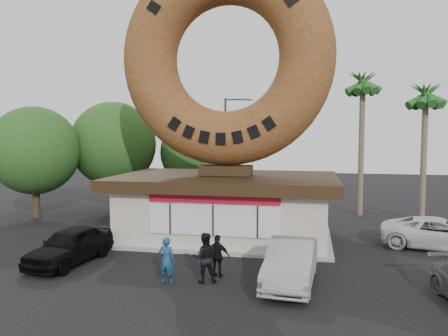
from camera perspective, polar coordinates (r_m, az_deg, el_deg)
ground at (r=17.30m, az=-3.60°, el=-13.78°), size 90.00×90.00×0.00m
donut_shop at (r=22.56m, az=0.28°, el=-4.80°), size 11.20×7.20×3.80m
giant_donut at (r=22.58m, az=0.29°, el=14.12°), size 10.77×2.75×10.77m
tree_west at (r=31.97m, az=-14.22°, el=3.01°), size 6.00×6.00×7.65m
tree_mid at (r=31.97m, az=-3.70°, el=2.03°), size 5.20×5.20×6.63m
tree_far at (r=30.27m, az=-23.49°, el=2.10°), size 5.60×5.60×7.14m
palm_near at (r=30.19m, az=17.67°, el=10.02°), size 2.60×2.60×9.75m
palm_far at (r=29.23m, az=24.86°, el=8.17°), size 2.60×2.60×8.75m
street_lamp at (r=32.45m, az=0.42°, el=2.90°), size 2.11×0.20×8.00m
person_left at (r=16.32m, az=-7.52°, el=-11.84°), size 0.64×0.43×1.70m
person_center at (r=16.24m, az=-2.54°, el=-11.62°), size 1.05×0.92×1.84m
person_right at (r=16.81m, az=-0.82°, el=-11.43°), size 0.99×0.50×1.62m
car_black at (r=19.62m, az=-19.47°, el=-9.52°), size 2.30×4.62×1.51m
car_silver at (r=16.33m, az=8.73°, el=-12.12°), size 1.94×4.77×1.54m
car_white at (r=23.07m, az=26.41°, el=-7.70°), size 5.70×3.64×1.46m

